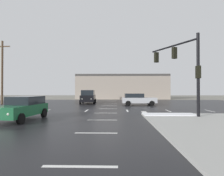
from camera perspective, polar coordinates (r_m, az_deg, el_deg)
ground_plane at (r=19.22m, az=-1.51°, el=-6.72°), size 120.00×120.00×0.00m
road_asphalt at (r=19.22m, az=-1.51°, el=-6.69°), size 44.00×44.00×0.02m
snow_strip_curbside at (r=15.73m, az=16.38°, el=-7.42°), size 4.00×1.60×0.06m
lane_markings at (r=17.83m, az=2.16°, el=-7.12°), size 36.15×36.15×0.01m
traffic_signal_mast at (r=16.47m, az=20.03°, el=6.88°), size 2.54×5.06×6.03m
strip_building_background at (r=47.50m, az=2.96°, el=0.34°), size 21.39×8.00×5.73m
suv_black at (r=29.59m, az=-6.99°, el=-2.48°), size 2.38×4.92×2.03m
sedan_green at (r=14.59m, az=-24.80°, el=-5.22°), size 2.28×4.63×1.58m
sedan_silver at (r=26.14m, az=7.55°, el=-3.24°), size 4.57×2.09×1.58m
utility_pole_far at (r=32.37m, az=-29.53°, el=4.34°), size 2.20×0.28×9.19m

